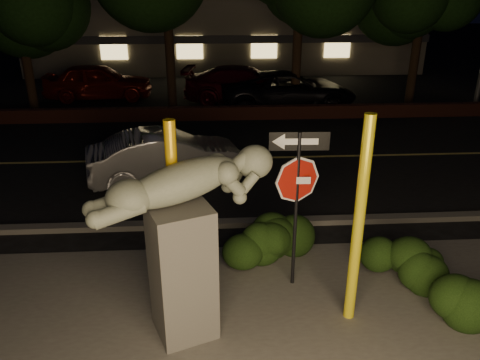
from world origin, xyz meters
The scene contains 19 objects.
ground centered at (0.00, 10.00, 0.00)m, with size 90.00×90.00×0.00m, color black.
patio centered at (0.00, -1.00, 0.01)m, with size 14.00×6.00×0.02m, color #4C4944.
road centered at (0.00, 7.00, 0.01)m, with size 80.00×8.00×0.01m, color black.
lane_marking centered at (0.00, 7.00, 0.02)m, with size 80.00×0.12×0.01m, color tan.
curb centered at (0.00, 2.90, 0.06)m, with size 80.00×0.25×0.12m, color #4C4944.
brick_wall centered at (0.00, 11.30, 0.25)m, with size 40.00×0.35×0.50m, color #4B2118.
parking_lot centered at (0.00, 17.00, 0.01)m, with size 40.00×12.00×0.01m, color black.
building centered at (0.00, 24.99, 2.00)m, with size 22.00×10.20×4.00m.
yellow_pole_left centered at (-1.44, -0.10, 1.59)m, with size 0.16×0.16×3.17m, color yellow.
yellow_pole_right centered at (1.14, -0.15, 1.61)m, with size 0.16×0.16×3.22m, color yellow.
signpost centered at (0.41, 0.76, 1.93)m, with size 0.92×0.09×2.71m.
sculpture centered at (-1.32, -0.28, 1.69)m, with size 2.52×1.49×2.74m.
hedge_center centered at (0.11, 1.50, 0.47)m, with size 1.82×0.85×0.95m, color black.
hedge_right centered at (2.38, 0.67, 0.52)m, with size 1.58×0.85×1.03m, color black.
hedge_far_right centered at (3.05, -0.35, 0.48)m, with size 1.37×0.86×0.95m, color black.
silver_sedan centered at (-2.08, 5.49, 0.66)m, with size 1.39×3.99×1.32m, color #B3B3B8.
parked_car_red centered at (-5.84, 15.02, 0.78)m, with size 1.85×4.59×1.56m, color maroon.
parked_car_darkred centered at (0.58, 13.93, 0.77)m, with size 2.15×5.28×1.53m, color #3C060F.
parked_car_dark centered at (2.24, 12.85, 0.75)m, with size 2.50×5.42×1.51m, color black.
Camera 1 is at (-0.89, -5.88, 4.77)m, focal length 35.00 mm.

